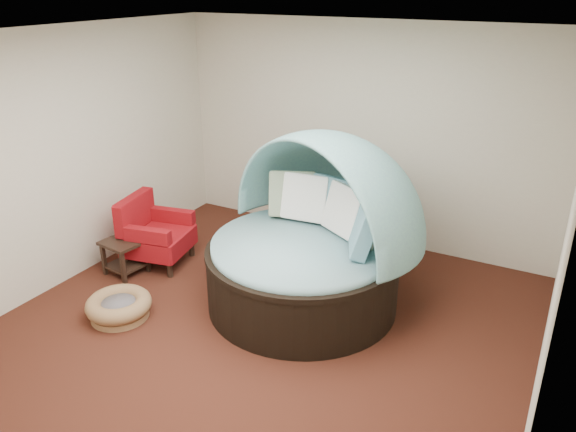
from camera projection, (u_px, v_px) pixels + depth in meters
The scene contains 10 objects.
floor at pixel (262, 328), 5.62m from camera, with size 5.00×5.00×0.00m, color #492214.
wall_back at pixel (361, 135), 7.09m from camera, with size 5.00×5.00×0.00m, color beige.
wall_front at pixel (22, 344), 3.04m from camera, with size 5.00×5.00×0.00m, color beige.
wall_left at pixel (64, 159), 6.16m from camera, with size 5.00×5.00×0.00m, color beige.
wall_right at pixel (562, 258), 3.98m from camera, with size 5.00×5.00×0.00m, color beige.
ceiling at pixel (256, 36), 4.52m from camera, with size 5.00×5.00×0.00m, color white.
canopy_daybed at pixel (312, 228), 5.78m from camera, with size 2.65×2.61×1.85m.
pet_basket at pixel (119, 306), 5.76m from camera, with size 0.85×0.85×0.23m.
red_armchair at pixel (154, 233), 6.78m from camera, with size 0.84×0.84×0.84m.
side_table at pixel (125, 252), 6.57m from camera, with size 0.50×0.50×0.42m.
Camera 1 is at (2.47, -4.04, 3.23)m, focal length 35.00 mm.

